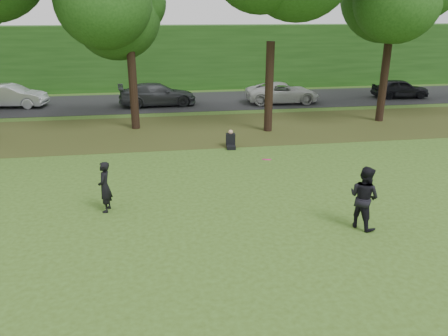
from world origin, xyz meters
The scene contains 9 objects.
ground centered at (0.00, 0.00, 0.00)m, with size 120.00×120.00×0.00m, color #364F18.
leaf_litter centered at (0.00, 13.00, 0.01)m, with size 60.00×7.00×0.01m, color #3D3316.
street centered at (0.00, 21.00, 0.01)m, with size 70.00×7.00×0.02m, color black.
far_hedge centered at (0.00, 27.00, 2.50)m, with size 70.00×3.00×5.00m, color #1D4413.
player_left centered at (-3.57, 3.38, 0.83)m, with size 0.60×0.40×1.65m, color black.
player_right centered at (3.99, 1.09, 0.95)m, with size 0.92×0.72×1.89m, color black.
parked_cars centered at (-0.66, 19.95, 0.73)m, with size 37.45×3.61×1.49m.
frisbee centered at (1.28, 1.99, 1.95)m, with size 0.37×0.36×0.12m.
seated_person centered at (1.52, 9.61, 0.31)m, with size 0.47×0.76×0.83m.
Camera 1 is at (-1.83, -9.76, 6.03)m, focal length 35.00 mm.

